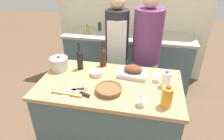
{
  "coord_description": "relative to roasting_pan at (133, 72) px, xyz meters",
  "views": [
    {
      "loc": [
        0.35,
        -1.63,
        2.02
      ],
      "look_at": [
        0.0,
        0.12,
        0.99
      ],
      "focal_mm": 32.0,
      "sensor_mm": 36.0,
      "label": 1
    }
  ],
  "objects": [
    {
      "name": "knife_paring",
      "position": [
        -0.53,
        -0.48,
        -0.04
      ],
      "size": [
        0.2,
        0.09,
        0.01
      ],
      "color": "#B7B7BC",
      "rests_on": "kitchen_island"
    },
    {
      "name": "person_cook_aproned",
      "position": [
        -0.28,
        0.61,
        -0.04
      ],
      "size": [
        0.31,
        0.32,
        1.64
      ],
      "rotation": [
        0.0,
        0.0,
        0.15
      ],
      "color": "beige",
      "rests_on": "ground_plane"
    },
    {
      "name": "stock_pot",
      "position": [
        -0.81,
        -0.03,
        0.03
      ],
      "size": [
        0.2,
        0.2,
        0.17
      ],
      "color": "#B7B7BC",
      "rests_on": "kitchen_island"
    },
    {
      "name": "roasting_pan",
      "position": [
        0.0,
        0.0,
        0.0
      ],
      "size": [
        0.32,
        0.25,
        0.12
      ],
      "color": "#BCBCC1",
      "rests_on": "kitchen_island"
    },
    {
      "name": "cutting_board",
      "position": [
        -0.55,
        -0.4,
        -0.04
      ],
      "size": [
        0.31,
        0.18,
        0.02
      ],
      "color": "#AD7F51",
      "rests_on": "kitchen_island"
    },
    {
      "name": "condiment_bottle_short",
      "position": [
        -0.72,
        1.39,
        0.01
      ],
      "size": [
        0.06,
        0.06,
        0.15
      ],
      "color": "#234C28",
      "rests_on": "back_counter"
    },
    {
      "name": "wine_glass_left",
      "position": [
        0.12,
        -0.47,
        0.06
      ],
      "size": [
        0.08,
        0.08,
        0.14
      ],
      "color": "silver",
      "rests_on": "kitchen_island"
    },
    {
      "name": "mixing_bowl",
      "position": [
        -0.38,
        -0.08,
        -0.01
      ],
      "size": [
        0.14,
        0.14,
        0.06
      ],
      "color": "beige",
      "rests_on": "kitchen_island"
    },
    {
      "name": "stand_mixer",
      "position": [
        -0.03,
        1.28,
        0.07
      ],
      "size": [
        0.18,
        0.14,
        0.3
      ],
      "color": "silver",
      "rests_on": "back_counter"
    },
    {
      "name": "wicker_basket",
      "position": [
        -0.19,
        -0.34,
        -0.02
      ],
      "size": [
        0.25,
        0.25,
        0.05
      ],
      "color": "brown",
      "rests_on": "kitchen_island"
    },
    {
      "name": "person_cook_guest",
      "position": [
        0.11,
        0.58,
        -0.03
      ],
      "size": [
        0.36,
        0.36,
        1.68
      ],
      "rotation": [
        0.0,
        0.0,
        -0.32
      ],
      "color": "beige",
      "rests_on": "ground_plane"
    },
    {
      "name": "milk_jug",
      "position": [
        0.33,
        -0.14,
        0.03
      ],
      "size": [
        0.09,
        0.09,
        0.17
      ],
      "color": "white",
      "rests_on": "kitchen_island"
    },
    {
      "name": "knife_bread",
      "position": [
        -0.5,
        -0.4,
        -0.02
      ],
      "size": [
        0.19,
        0.1,
        0.01
      ],
      "color": "#B7B7BC",
      "rests_on": "cutting_board"
    },
    {
      "name": "kitchen_island",
      "position": [
        -0.21,
        -0.19,
        -0.5
      ],
      "size": [
        1.42,
        0.8,
        0.91
      ],
      "color": "#4C666B",
      "rests_on": "ground_plane"
    },
    {
      "name": "knife_chef",
      "position": [
        -0.46,
        -0.42,
        -0.02
      ],
      "size": [
        0.28,
        0.12,
        0.01
      ],
      "color": "#B7B7BC",
      "rests_on": "cutting_board"
    },
    {
      "name": "juice_jug",
      "position": [
        0.33,
        -0.44,
        0.05
      ],
      "size": [
        0.09,
        0.09,
        0.2
      ],
      "color": "orange",
      "rests_on": "kitchen_island"
    },
    {
      "name": "condiment_bottle_tall",
      "position": [
        -0.88,
        1.17,
        0.01
      ],
      "size": [
        0.05,
        0.05,
        0.16
      ],
      "color": "#B28E2D",
      "rests_on": "back_counter"
    },
    {
      "name": "wine_bottle_dark",
      "position": [
        -0.59,
        0.03,
        0.08
      ],
      "size": [
        0.07,
        0.07,
        0.32
      ],
      "color": "black",
      "rests_on": "kitchen_island"
    },
    {
      "name": "back_counter",
      "position": [
        -0.21,
        1.28,
        -0.51
      ],
      "size": [
        2.12,
        0.6,
        0.9
      ],
      "color": "#4C666B",
      "rests_on": "ground_plane"
    },
    {
      "name": "condiment_bottle_extra",
      "position": [
        -0.46,
        1.27,
        0.03
      ],
      "size": [
        0.07,
        0.07,
        0.19
      ],
      "color": "#332D28",
      "rests_on": "back_counter"
    },
    {
      "name": "back_wall",
      "position": [
        -0.21,
        1.63,
        0.32
      ],
      "size": [
        2.62,
        0.1,
        2.55
      ],
      "color": "beige",
      "rests_on": "ground_plane"
    },
    {
      "name": "wine_glass_right",
      "position": [
        0.25,
        -0.07,
        0.05
      ],
      "size": [
        0.08,
        0.08,
        0.13
      ],
      "color": "silver",
      "rests_on": "kitchen_island"
    },
    {
      "name": "wine_bottle_green",
      "position": [
        -0.36,
        0.15,
        0.08
      ],
      "size": [
        0.07,
        0.07,
        0.31
      ],
      "color": "#381E19",
      "rests_on": "kitchen_island"
    }
  ]
}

